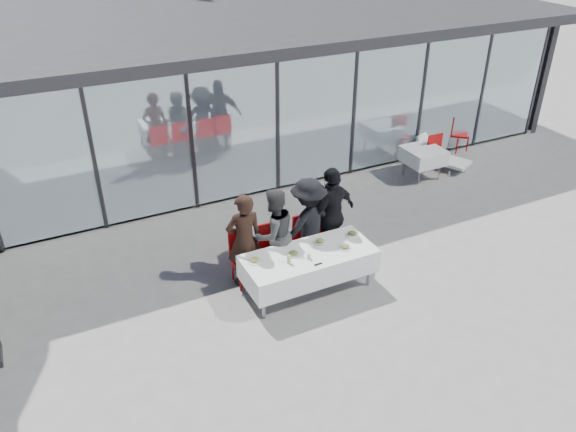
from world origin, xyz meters
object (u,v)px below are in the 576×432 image
object	(u,v)px
plate_a	(255,260)
plate_extra	(345,247)
diner_a	(244,240)
diner_chair_c	(306,238)
juice_bottle	(289,259)
diner_chair_b	(272,247)
spare_chair_a	(456,131)
diner_b	(274,234)
lounger	(437,155)
diner_d	(332,215)
plate_d	(352,234)
dining_table	(309,264)
diner_chair_d	(329,232)
plate_c	(320,241)
plate_b	(293,254)
spare_table_right	(423,156)
spare_chair_b	(431,150)
diner_chair_a	(243,254)
diner_c	(308,224)
folded_eyeglasses	(318,264)

from	to	relation	value
plate_a	plate_extra	world-z (taller)	same
diner_a	plate_a	size ratio (longest dim) A/B	7.45
diner_chair_c	juice_bottle	xyz separation A→B (m)	(-0.76, -0.85, 0.29)
diner_chair_b	spare_chair_a	xyz separation A→B (m)	(6.68, 2.92, 0.00)
diner_b	lounger	distance (m)	6.22
diner_b	lounger	xyz separation A→B (m)	(5.68, 2.46, -0.60)
juice_bottle	lounger	xyz separation A→B (m)	(5.77, 3.23, -0.56)
diner_d	plate_d	distance (m)	0.54
diner_chair_c	spare_chair_a	xyz separation A→B (m)	(6.00, 2.92, 0.00)
diner_d	juice_bottle	distance (m)	1.47
dining_table	plate_extra	bearing A→B (deg)	-11.98
diner_chair_d	plate_c	bearing A→B (deg)	-132.30
plate_a	plate_b	bearing A→B (deg)	-9.18
juice_bottle	plate_d	bearing A→B (deg)	11.33
lounger	spare_table_right	bearing A→B (deg)	-153.32
plate_d	spare_chair_b	world-z (taller)	spare_chair_b
plate_b	diner_chair_c	bearing A→B (deg)	48.56
dining_table	spare_table_right	xyz separation A→B (m)	(4.53, 2.73, 0.02)
plate_extra	spare_chair_a	xyz separation A→B (m)	(5.72, 3.80, -0.24)
diner_a	juice_bottle	bearing A→B (deg)	124.80
diner_b	spare_chair_a	distance (m)	7.33
plate_b	spare_table_right	world-z (taller)	plate_b
dining_table	diner_d	bearing A→B (deg)	39.34
diner_b	diner_chair_b	xyz separation A→B (m)	(0.00, 0.08, -0.32)
diner_chair_a	spare_chair_b	bearing A→B (deg)	20.85
diner_a	diner_b	distance (m)	0.55
diner_chair_c	plate_extra	xyz separation A→B (m)	(0.28, -0.88, 0.24)
diner_chair_c	plate_b	xyz separation A→B (m)	(-0.60, -0.68, 0.24)
diner_chair_c	spare_chair_a	bearing A→B (deg)	25.94
diner_b	plate_a	world-z (taller)	diner_b
plate_a	spare_chair_a	size ratio (longest dim) A/B	0.24
diner_chair_c	diner_chair_a	bearing A→B (deg)	180.00
diner_chair_a	diner_chair_d	size ratio (longest dim) A/B	1.00
lounger	diner_a	bearing A→B (deg)	-158.46
plate_a	plate_b	world-z (taller)	same
spare_chair_b	diner_chair_b	bearing A→B (deg)	-157.19
plate_b	juice_bottle	xyz separation A→B (m)	(-0.17, -0.17, 0.05)
diner_a	diner_chair_c	bearing A→B (deg)	-172.72
diner_chair_c	plate_a	xyz separation A→B (m)	(-1.25, -0.57, 0.24)
plate_d	diner_chair_b	bearing A→B (deg)	156.13
plate_d	plate_extra	size ratio (longest dim) A/B	1.00
diner_chair_d	plate_d	size ratio (longest dim) A/B	4.15
diner_c	plate_d	distance (m)	0.80
spare_chair_a	diner_chair_b	bearing A→B (deg)	-156.40
diner_a	plate_b	distance (m)	0.88
diner_b	spare_chair_a	bearing A→B (deg)	-166.20
diner_chair_c	folded_eyeglasses	distance (m)	1.18
diner_b	diner_chair_d	distance (m)	1.20
spare_table_right	diner_d	bearing A→B (deg)	-151.05
plate_extra	spare_table_right	xyz separation A→B (m)	(3.91, 2.86, -0.22)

